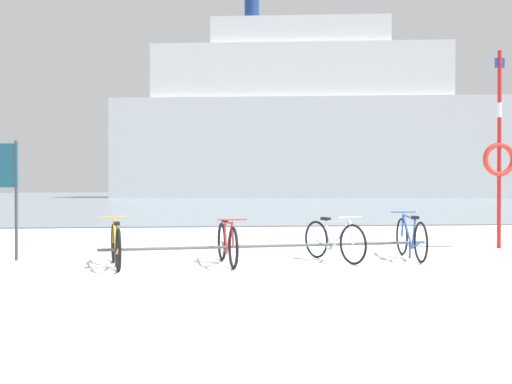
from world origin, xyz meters
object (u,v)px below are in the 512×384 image
info_sign (3,179)px  rescue_post (499,154)px  bicycle_1 (227,243)px  ferry_ship (306,125)px  bicycle_2 (334,240)px  bicycle_3 (411,238)px  bicycle_0 (116,245)px

info_sign → rescue_post: rescue_post is taller
rescue_post → bicycle_1: bearing=-161.8°
info_sign → ferry_ship: size_ratio=0.04×
bicycle_2 → bicycle_1: bearing=-172.2°
bicycle_2 → info_sign: 5.76m
bicycle_2 → bicycle_3: 1.44m
rescue_post → ferry_ship: bearing=83.4°
bicycle_3 → info_sign: 7.15m
bicycle_0 → bicycle_1: (1.76, 0.06, -0.00)m
bicycle_0 → rescue_post: size_ratio=0.42×
bicycle_3 → info_sign: info_sign is taller
bicycle_2 → rescue_post: 4.46m
bicycle_1 → ferry_ship: bearing=77.9°
bicycle_1 → bicycle_2: 1.83m
bicycle_0 → bicycle_1: same height
bicycle_0 → info_sign: 2.50m
bicycle_1 → bicycle_2: bearing=7.8°
bicycle_2 → bicycle_3: size_ratio=0.85×
bicycle_1 → rescue_post: (5.66, 1.86, 1.60)m
bicycle_0 → ferry_ship: 57.69m
bicycle_2 → bicycle_3: bicycle_3 is taller
bicycle_3 → ferry_ship: (8.59, 54.94, 8.18)m
info_sign → bicycle_1: bearing=-13.6°
bicycle_2 → ferry_ship: 56.65m
bicycle_0 → bicycle_3: bearing=5.9°
bicycle_0 → info_sign: size_ratio=0.83×
bicycle_3 → ferry_ship: ferry_ship is taller
bicycle_1 → bicycle_3: 3.28m
bicycle_0 → rescue_post: (7.43, 1.92, 1.60)m
bicycle_1 → ferry_ship: (11.83, 55.40, 8.20)m
bicycle_3 → rescue_post: (2.42, 1.40, 1.57)m
info_sign → ferry_ship: (15.64, 54.48, 7.15)m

